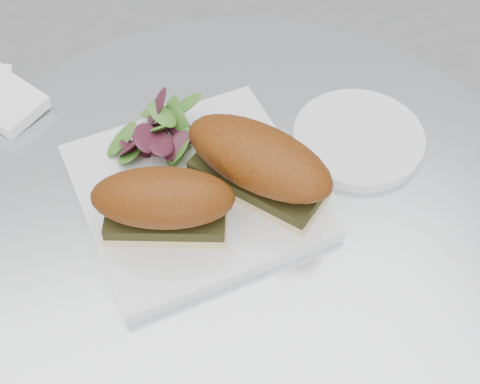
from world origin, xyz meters
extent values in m
cylinder|color=silver|center=(0.00, 0.00, 0.72)|extent=(0.70, 0.70, 0.02)
cylinder|color=silver|center=(0.00, 0.00, 0.35)|extent=(0.07, 0.07, 0.71)
cube|color=silver|center=(-0.05, 0.05, 0.74)|extent=(0.28, 0.28, 0.02)
cube|color=#D1B683|center=(-0.09, 0.00, 0.75)|extent=(0.13, 0.08, 0.01)
cube|color=black|center=(-0.09, 0.00, 0.77)|extent=(0.13, 0.08, 0.01)
ellipsoid|color=#6B350A|center=(-0.09, 0.00, 0.80)|extent=(0.16, 0.10, 0.06)
cube|color=#D1B683|center=(0.02, 0.03, 0.75)|extent=(0.14, 0.15, 0.01)
cube|color=black|center=(0.02, 0.03, 0.77)|extent=(0.14, 0.15, 0.01)
ellipsoid|color=#6B350A|center=(0.02, 0.03, 0.80)|extent=(0.17, 0.18, 0.06)
cylinder|color=silver|center=(0.16, 0.08, 0.74)|extent=(0.15, 0.15, 0.01)
camera|label=1|loc=(-0.11, -0.40, 1.32)|focal=50.00mm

